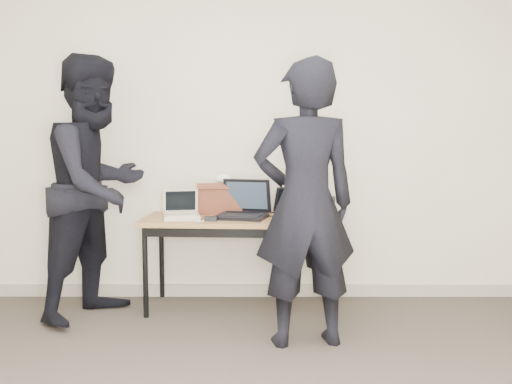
{
  "coord_description": "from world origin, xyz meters",
  "views": [
    {
      "loc": [
        0.11,
        -2.44,
        1.38
      ],
      "look_at": [
        0.1,
        1.6,
        0.95
      ],
      "focal_mm": 40.0,
      "sensor_mm": 36.0,
      "label": 1
    }
  ],
  "objects_px": {
    "laptop_right": "(297,208)",
    "leather_satchel": "(220,198)",
    "desk": "(241,225)",
    "laptop_center": "(243,209)",
    "person_observer": "(97,188)",
    "equipment_box": "(320,206)",
    "person_typist": "(305,204)",
    "laptop_beige": "(181,213)"
  },
  "relations": [
    {
      "from": "desk",
      "to": "laptop_center",
      "type": "bearing_deg",
      "value": 57.21
    },
    {
      "from": "laptop_center",
      "to": "equipment_box",
      "type": "bearing_deg",
      "value": 29.9
    },
    {
      "from": "laptop_center",
      "to": "person_typist",
      "type": "bearing_deg",
      "value": -46.62
    },
    {
      "from": "laptop_beige",
      "to": "laptop_right",
      "type": "relative_size",
      "value": 0.8
    },
    {
      "from": "desk",
      "to": "leather_satchel",
      "type": "bearing_deg",
      "value": 131.64
    },
    {
      "from": "person_typist",
      "to": "person_observer",
      "type": "xyz_separation_m",
      "value": [
        -1.49,
        0.58,
        0.05
      ]
    },
    {
      "from": "laptop_beige",
      "to": "leather_satchel",
      "type": "height_order",
      "value": "leather_satchel"
    },
    {
      "from": "desk",
      "to": "laptop_right",
      "type": "relative_size",
      "value": 3.93
    },
    {
      "from": "leather_satchel",
      "to": "person_observer",
      "type": "xyz_separation_m",
      "value": [
        -0.88,
        -0.38,
        0.12
      ]
    },
    {
      "from": "leather_satchel",
      "to": "equipment_box",
      "type": "bearing_deg",
      "value": -6.75
    },
    {
      "from": "laptop_beige",
      "to": "person_observer",
      "type": "relative_size",
      "value": 0.16
    },
    {
      "from": "person_observer",
      "to": "laptop_center",
      "type": "bearing_deg",
      "value": -52.76
    },
    {
      "from": "desk",
      "to": "person_typist",
      "type": "xyz_separation_m",
      "value": [
        0.43,
        -0.73,
        0.26
      ]
    },
    {
      "from": "laptop_right",
      "to": "person_observer",
      "type": "bearing_deg",
      "value": 167.77
    },
    {
      "from": "laptop_right",
      "to": "equipment_box",
      "type": "distance_m",
      "value": 0.19
    },
    {
      "from": "equipment_box",
      "to": "person_typist",
      "type": "relative_size",
      "value": 0.13
    },
    {
      "from": "laptop_center",
      "to": "leather_satchel",
      "type": "bearing_deg",
      "value": 148.88
    },
    {
      "from": "laptop_right",
      "to": "leather_satchel",
      "type": "bearing_deg",
      "value": 150.03
    },
    {
      "from": "laptop_beige",
      "to": "desk",
      "type": "bearing_deg",
      "value": -6.62
    },
    {
      "from": "leather_satchel",
      "to": "person_observer",
      "type": "relative_size",
      "value": 0.19
    },
    {
      "from": "equipment_box",
      "to": "person_observer",
      "type": "bearing_deg",
      "value": -168.49
    },
    {
      "from": "laptop_center",
      "to": "equipment_box",
      "type": "height_order",
      "value": "laptop_center"
    },
    {
      "from": "desk",
      "to": "laptop_center",
      "type": "distance_m",
      "value": 0.13
    },
    {
      "from": "laptop_beige",
      "to": "person_typist",
      "type": "xyz_separation_m",
      "value": [
        0.89,
        -0.7,
        0.16
      ]
    },
    {
      "from": "person_observer",
      "to": "leather_satchel",
      "type": "bearing_deg",
      "value": -38.8
    },
    {
      "from": "laptop_center",
      "to": "person_observer",
      "type": "bearing_deg",
      "value": -155.99
    },
    {
      "from": "laptop_center",
      "to": "leather_satchel",
      "type": "relative_size",
      "value": 1.22
    },
    {
      "from": "equipment_box",
      "to": "laptop_right",
      "type": "bearing_deg",
      "value": -171.53
    },
    {
      "from": "laptop_right",
      "to": "desk",
      "type": "bearing_deg",
      "value": 176.2
    },
    {
      "from": "person_observer",
      "to": "laptop_right",
      "type": "bearing_deg",
      "value": -50.23
    },
    {
      "from": "laptop_right",
      "to": "equipment_box",
      "type": "height_order",
      "value": "laptop_right"
    },
    {
      "from": "desk",
      "to": "person_typist",
      "type": "height_order",
      "value": "person_typist"
    },
    {
      "from": "equipment_box",
      "to": "person_typist",
      "type": "xyz_separation_m",
      "value": [
        -0.2,
        -0.92,
        0.13
      ]
    },
    {
      "from": "person_observer",
      "to": "laptop_beige",
      "type": "bearing_deg",
      "value": -50.87
    },
    {
      "from": "laptop_right",
      "to": "leather_satchel",
      "type": "distance_m",
      "value": 0.63
    },
    {
      "from": "laptop_right",
      "to": "person_observer",
      "type": "distance_m",
      "value": 1.55
    },
    {
      "from": "laptop_beige",
      "to": "laptop_center",
      "type": "xyz_separation_m",
      "value": [
        0.47,
        0.06,
        0.02
      ]
    },
    {
      "from": "laptop_center",
      "to": "person_typist",
      "type": "relative_size",
      "value": 0.25
    },
    {
      "from": "desk",
      "to": "laptop_right",
      "type": "distance_m",
      "value": 0.48
    },
    {
      "from": "leather_satchel",
      "to": "laptop_right",
      "type": "bearing_deg",
      "value": -10.07
    },
    {
      "from": "leather_satchel",
      "to": "person_observer",
      "type": "bearing_deg",
      "value": -160.91
    },
    {
      "from": "laptop_center",
      "to": "equipment_box",
      "type": "relative_size",
      "value": 1.91
    }
  ]
}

